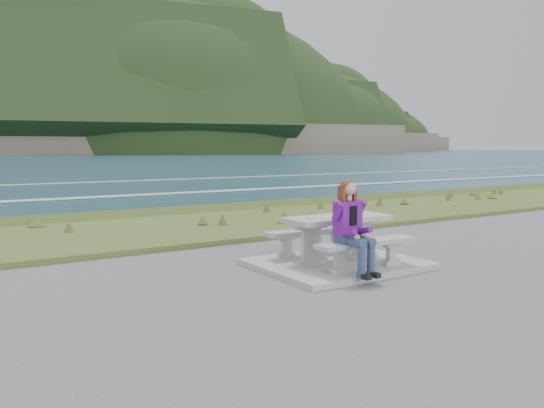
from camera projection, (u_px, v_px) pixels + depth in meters
The scene contains 9 objects.
concrete_slab at pixel (337, 264), 8.77m from camera, with size 2.60×2.10×0.10m, color #B0AFAA.
picnic_table at pixel (337, 226), 8.71m from camera, with size 1.80×0.75×0.75m.
bench_landward at pixel (367, 247), 8.14m from camera, with size 1.80×0.35×0.45m.
bench_seaward at pixel (312, 234), 9.32m from camera, with size 1.80×0.35×0.45m.
grass_verge at pixel (206, 228), 12.96m from camera, with size 160.00×4.50×0.22m, color #395620.
shore_drop at pixel (162, 216), 15.39m from camera, with size 160.00×0.80×2.20m, color #69604F.
ocean at pixel (52, 214), 29.96m from camera, with size 1600.00×1600.00×0.09m.
headland_range at pixel (208, 138), 443.52m from camera, with size 729.83×363.95×173.63m.
seated_woman at pixel (354, 240), 7.82m from camera, with size 0.42×0.71×1.40m.
Camera 1 is at (-5.56, -6.67, 1.97)m, focal length 35.00 mm.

